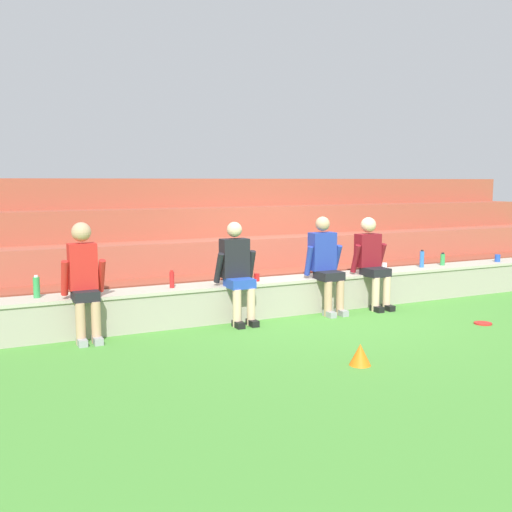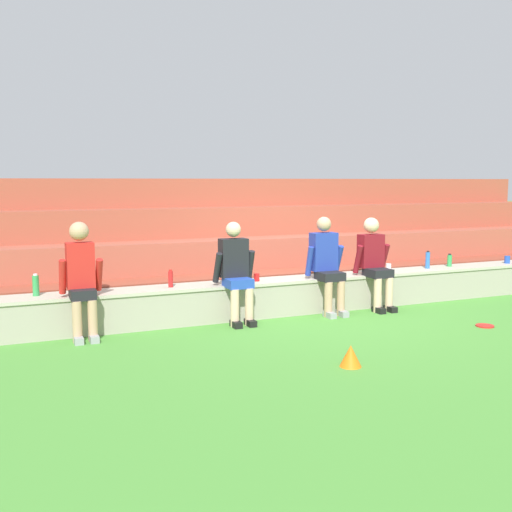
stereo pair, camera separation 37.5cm
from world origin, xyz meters
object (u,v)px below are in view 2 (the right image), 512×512
plastic_cup_right_end (507,260)px  plastic_cup_middle (388,267)px  person_center (327,263)px  water_bottle_center_gap (36,285)px  water_bottle_mid_left (171,279)px  water_bottle_near_left (428,260)px  person_right_of_center (374,260)px  person_far_left (81,277)px  water_bottle_near_right (450,260)px  plastic_cup_left_end (257,277)px  frisbee (485,326)px  person_left_of_center (236,270)px  sports_cone (351,356)px

plastic_cup_right_end → plastic_cup_middle: bearing=178.2°
person_center → water_bottle_center_gap: size_ratio=5.09×
person_center → water_bottle_mid_left: size_ratio=5.92×
water_bottle_near_left → person_right_of_center: bearing=-168.0°
person_far_left → plastic_cup_right_end: person_far_left is taller
water_bottle_near_right → water_bottle_near_left: water_bottle_near_left is taller
plastic_cup_left_end → frisbee: (2.46, -1.71, -0.54)m
person_center → water_bottle_center_gap: bearing=175.7°
person_right_of_center → person_center: bearing=179.4°
frisbee → plastic_cup_left_end: bearing=145.1°
person_far_left → person_right_of_center: person_far_left is taller
plastic_cup_middle → water_bottle_mid_left: bearing=-179.3°
person_center → water_bottle_near_right: size_ratio=6.55×
person_left_of_center → person_center: size_ratio=0.98×
person_far_left → water_bottle_near_right: size_ratio=6.67×
water_bottle_near_left → water_bottle_center_gap: bearing=179.5°
plastic_cup_right_end → person_far_left: bearing=-178.1°
plastic_cup_middle → plastic_cup_right_end: plastic_cup_right_end is taller
frisbee → person_far_left: bearing=163.0°
water_bottle_center_gap → plastic_cup_right_end: size_ratio=2.15×
water_bottle_mid_left → plastic_cup_middle: 3.43m
plastic_cup_right_end → frisbee: 2.76m
plastic_cup_right_end → water_bottle_mid_left: bearing=179.7°
water_bottle_near_right → frisbee: bearing=-118.2°
water_bottle_mid_left → water_bottle_center_gap: bearing=177.6°
water_bottle_near_left → frisbee: (-0.49, -1.75, -0.62)m
person_center → sports_cone: size_ratio=6.08×
person_far_left → water_bottle_near_left: 5.31m
plastic_cup_right_end → sports_cone: plastic_cup_right_end is taller
plastic_cup_middle → water_bottle_near_left: bearing=-1.5°
person_far_left → water_bottle_mid_left: bearing=12.8°
sports_cone → water_bottle_near_right: bearing=36.2°
person_left_of_center → plastic_cup_left_end: (0.39, 0.23, -0.16)m
sports_cone → plastic_cup_left_end: bearing=89.1°
person_center → sports_cone: person_center is taller
water_bottle_center_gap → plastic_cup_right_end: 7.41m
water_bottle_near_right → person_center: bearing=-173.5°
water_bottle_near_right → frisbee: water_bottle_near_right is taller
person_right_of_center → frisbee: size_ratio=5.81×
plastic_cup_right_end → plastic_cup_left_end: bearing=179.8°
water_bottle_center_gap → water_bottle_near_left: size_ratio=0.96×
person_far_left → plastic_cup_left_end: person_far_left is taller
person_left_of_center → person_far_left: bearing=-179.5°
person_right_of_center → plastic_cup_right_end: size_ratio=10.70×
person_right_of_center → sports_cone: person_right_of_center is taller
water_bottle_near_left → plastic_cup_right_end: water_bottle_near_left is taller
plastic_cup_right_end → water_bottle_near_left: bearing=178.0°
person_center → plastic_cup_left_end: size_ratio=12.88×
water_bottle_near_right → plastic_cup_right_end: 1.15m
person_right_of_center → plastic_cup_middle: size_ratio=11.74×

